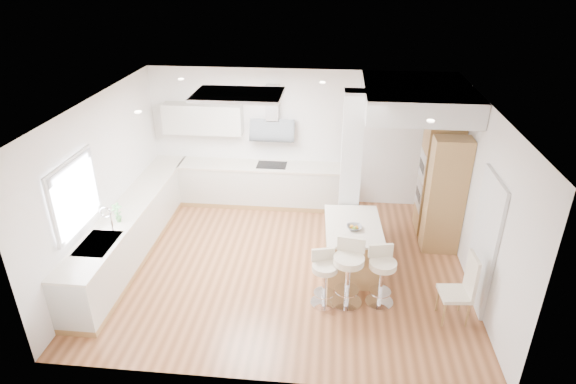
# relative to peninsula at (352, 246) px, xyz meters

# --- Properties ---
(ground) EXTENTS (6.00, 6.00, 0.00)m
(ground) POSITION_rel_peninsula_xyz_m (-1.11, -0.06, -0.42)
(ground) COLOR #A5653D
(ground) RESTS_ON ground
(ceiling) EXTENTS (6.00, 5.00, 0.02)m
(ceiling) POSITION_rel_peninsula_xyz_m (-1.11, -0.06, -0.42)
(ceiling) COLOR silver
(ceiling) RESTS_ON ground
(wall_back) EXTENTS (6.00, 0.04, 2.80)m
(wall_back) POSITION_rel_peninsula_xyz_m (-1.11, 2.44, 0.98)
(wall_back) COLOR white
(wall_back) RESTS_ON ground
(wall_left) EXTENTS (0.04, 5.00, 2.80)m
(wall_left) POSITION_rel_peninsula_xyz_m (-4.11, -0.06, 0.98)
(wall_left) COLOR white
(wall_left) RESTS_ON ground
(wall_right) EXTENTS (0.04, 5.00, 2.80)m
(wall_right) POSITION_rel_peninsula_xyz_m (1.89, -0.06, 0.98)
(wall_right) COLOR white
(wall_right) RESTS_ON ground
(skylight) EXTENTS (4.10, 2.10, 0.06)m
(skylight) POSITION_rel_peninsula_xyz_m (-1.91, 0.54, 2.35)
(skylight) COLOR silver
(skylight) RESTS_ON ground
(window_left) EXTENTS (0.06, 1.28, 1.07)m
(window_left) POSITION_rel_peninsula_xyz_m (-4.07, -0.96, 1.28)
(window_left) COLOR white
(window_left) RESTS_ON ground
(doorway_right) EXTENTS (0.05, 1.00, 2.10)m
(doorway_right) POSITION_rel_peninsula_xyz_m (1.86, -0.66, 0.58)
(doorway_right) COLOR #483F38
(doorway_right) RESTS_ON ground
(counter_left) EXTENTS (0.63, 4.50, 1.35)m
(counter_left) POSITION_rel_peninsula_xyz_m (-3.81, 0.17, 0.04)
(counter_left) COLOR #AD824A
(counter_left) RESTS_ON ground
(counter_back) EXTENTS (3.62, 0.63, 2.50)m
(counter_back) POSITION_rel_peninsula_xyz_m (-2.03, 2.17, 0.28)
(counter_back) COLOR #AD824A
(counter_back) RESTS_ON ground
(pillar) EXTENTS (0.35, 0.35, 2.80)m
(pillar) POSITION_rel_peninsula_xyz_m (-0.06, 0.89, 0.98)
(pillar) COLOR silver
(pillar) RESTS_ON ground
(soffit) EXTENTS (1.78, 2.20, 0.40)m
(soffit) POSITION_rel_peninsula_xyz_m (0.99, 1.34, 2.18)
(soffit) COLOR silver
(soffit) RESTS_ON ground
(oven_column) EXTENTS (0.63, 1.21, 2.10)m
(oven_column) POSITION_rel_peninsula_xyz_m (1.56, 1.17, 0.63)
(oven_column) COLOR #AD824A
(oven_column) RESTS_ON ground
(peninsula) EXTENTS (0.97, 1.41, 0.89)m
(peninsula) POSITION_rel_peninsula_xyz_m (0.00, 0.00, 0.00)
(peninsula) COLOR #AD824A
(peninsula) RESTS_ON ground
(bar_stool_a) EXTENTS (0.49, 0.49, 0.89)m
(bar_stool_a) POSITION_rel_peninsula_xyz_m (-0.43, -0.98, 0.08)
(bar_stool_a) COLOR silver
(bar_stool_a) RESTS_ON ground
(bar_stool_b) EXTENTS (0.54, 0.54, 1.05)m
(bar_stool_b) POSITION_rel_peninsula_xyz_m (-0.08, -0.93, 0.17)
(bar_stool_b) COLOR silver
(bar_stool_b) RESTS_ON ground
(bar_stool_c) EXTENTS (0.50, 0.50, 0.95)m
(bar_stool_c) POSITION_rel_peninsula_xyz_m (0.41, -0.87, 0.11)
(bar_stool_c) COLOR silver
(bar_stool_c) RESTS_ON ground
(dining_chair) EXTENTS (0.45, 0.45, 1.08)m
(dining_chair) POSITION_rel_peninsula_xyz_m (1.52, -1.14, 0.16)
(dining_chair) COLOR beige
(dining_chair) RESTS_ON ground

